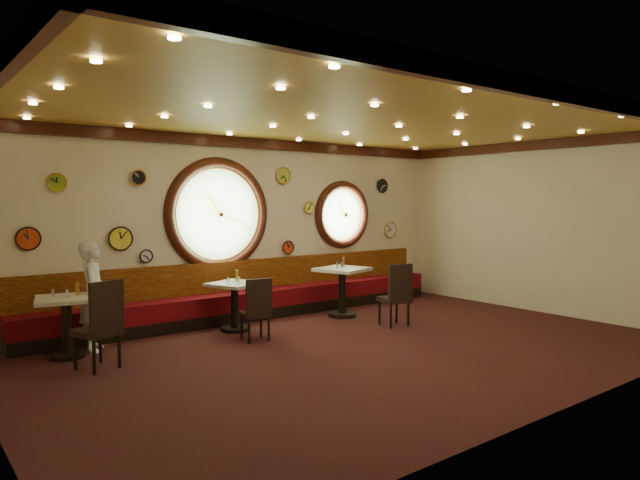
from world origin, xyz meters
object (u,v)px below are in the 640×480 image
Objects in this scene: chair_a at (102,319)px; chair_b at (257,305)px; condiment_a_pepper at (67,294)px; condiment_b_bottle at (237,275)px; chair_c at (397,291)px; condiment_b_salt at (228,280)px; condiment_a_salt at (53,293)px; table_a at (67,319)px; table_b at (235,300)px; condiment_c_pepper at (341,265)px; waiter at (93,296)px; table_c at (342,286)px; condiment_c_bottle at (343,262)px; condiment_c_salt at (337,265)px; condiment_b_pepper at (239,279)px; condiment_a_bottle at (78,289)px.

chair_a is 2.26m from chair_b.
condiment_a_pepper is 0.60× the size of condiment_b_bottle.
chair_c is 7.56× the size of condiment_b_salt.
table_a is at bearing -38.61° from condiment_a_salt.
condiment_b_salt is (-0.08, 0.07, 0.33)m from table_b.
chair_b is 5.45× the size of condiment_a_pepper.
condiment_c_pepper is (2.15, -0.25, 0.11)m from condiment_b_salt.
waiter is (0.20, 1.02, 0.13)m from chair_a.
table_c is 5.93× the size of condiment_c_bottle.
table_b is 2.05m from condiment_c_salt.
condiment_c_salt is at bearing -4.08° from condiment_b_pepper.
condiment_c_pepper is at bearing 153.72° from table_c.
table_b is 2.70m from condiment_a_salt.
condiment_a_pepper reaches higher than condiment_b_salt.
condiment_b_salt is at bearing 173.76° from condiment_c_salt.
table_a is 0.58× the size of waiter.
table_a is 8.74× the size of condiment_c_pepper.
chair_a reaches higher than condiment_b_salt.
condiment_b_salt is at bearing 176.89° from condiment_c_bottle.
chair_a reaches higher than condiment_c_pepper.
condiment_a_salt is at bearing 178.05° from table_b.
chair_c is at bearing -30.92° from table_b.
chair_b is 2.43m from chair_c.
condiment_c_salt is at bearing 114.72° from chair_c.
chair_c is at bearing -31.38° from condiment_b_salt.
condiment_a_salt is 0.59× the size of condiment_a_bottle.
condiment_c_salt is 4.15m from waiter.
table_a is 8.23× the size of condiment_c_salt.
condiment_b_salt is at bearing 2.10° from table_a.
waiter is at bearing 177.44° from condiment_c_bottle.
chair_b is at bearing -16.28° from condiment_a_pepper.
condiment_a_pepper is at bearing -176.10° from condiment_b_salt.
condiment_a_bottle is (-2.29, 0.85, 0.36)m from chair_b.
condiment_c_pepper is (4.41, 0.70, 0.30)m from chair_a.
condiment_b_salt is at bearing 137.29° from table_b.
condiment_b_bottle is at bearing 2.15° from condiment_a_bottle.
table_b is at bearing 175.63° from condiment_c_salt.
table_c is at bearing -5.06° from table_b.
condiment_b_salt is at bearing -0.37° from condiment_a_salt.
table_c is at bearing -3.32° from condiment_a_salt.
chair_a reaches higher than condiment_a_pepper.
condiment_a_bottle is at bearing 169.33° from chair_b.
chair_a reaches higher than condiment_c_bottle.
condiment_a_salt is (-4.76, 0.28, 0.31)m from table_c.
waiter is at bearing 175.88° from condiment_b_pepper.
condiment_a_bottle is 0.29m from waiter.
chair_c reaches higher than table_a.
table_b is 2.50m from chair_a.
chair_a is at bearing -157.17° from condiment_b_salt.
table_a is 8.24× the size of condiment_a_pepper.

